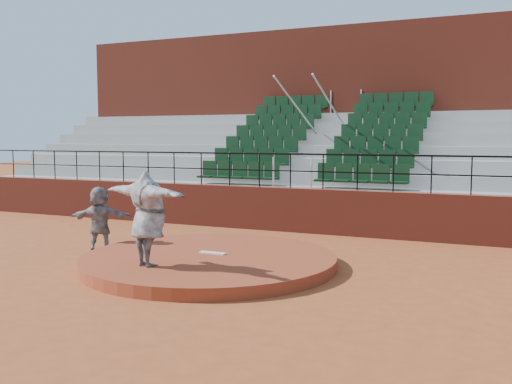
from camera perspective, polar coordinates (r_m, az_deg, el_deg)
ground at (r=12.53m, az=-4.68°, el=-7.40°), size 90.00×90.00×0.00m
pitchers_mound at (r=12.50m, az=-4.69°, el=-6.85°), size 5.50×5.50×0.25m
pitching_rubber at (r=12.60m, az=-4.36°, el=-6.09°), size 0.60×0.15×0.03m
boundary_wall at (r=16.91m, az=3.44°, el=-1.78°), size 24.00×0.30×1.30m
wall_railing at (r=16.79m, az=3.47°, el=2.89°), size 24.04×0.05×1.03m
seating_deck at (r=20.27m, az=7.07°, el=1.62°), size 24.00×5.97×4.63m
press_box_facade at (r=24.05m, az=9.88°, el=7.24°), size 24.00×3.00×7.10m
pitcher at (r=11.43m, az=-10.76°, el=-2.62°), size 2.41×1.32×1.90m
fielder at (r=14.45m, az=-15.34°, el=-2.61°), size 1.56×1.01×1.61m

